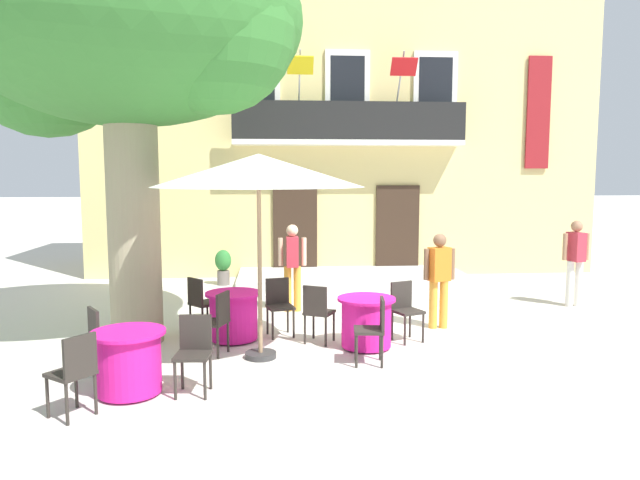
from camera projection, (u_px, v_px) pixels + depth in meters
ground_plane at (373, 326)px, 9.94m from camera, size 120.00×120.00×0.00m
building_facade at (338, 133)px, 16.46m from camera, size 13.00×5.09×7.50m
entrance_step_platform at (352, 278)px, 13.85m from camera, size 5.35×2.09×0.25m
plane_tree at (122, 31)px, 8.56m from camera, size 5.28×4.64×6.36m
cafe_table_near_tree at (366, 322)px, 8.67m from camera, size 0.86×0.86×0.76m
cafe_chair_near_tree_0 at (318, 310)px, 8.86m from camera, size 0.54×0.54×0.91m
cafe_chair_near_tree_1 at (374, 326)px, 7.90m from camera, size 0.44×0.44×0.91m
cafe_chair_near_tree_2 at (405, 307)px, 9.06m from camera, size 0.52×0.52×0.91m
cafe_table_middle at (234, 316)px, 9.06m from camera, size 0.86×0.86×0.76m
cafe_chair_middle_0 at (201, 301)px, 9.50m from camera, size 0.56×0.56×0.91m
cafe_chair_middle_1 at (217, 319)px, 8.31m from camera, size 0.51×0.51×0.91m
cafe_chair_middle_2 at (279, 302)px, 9.36m from camera, size 0.49×0.49×0.91m
cafe_table_front at (129, 362)px, 6.82m from camera, size 0.86×0.86×0.76m
cafe_chair_front_0 at (75, 369)px, 6.14m from camera, size 0.56×0.56×0.91m
cafe_chair_front_1 at (194, 349)px, 6.88m from camera, size 0.43×0.43×0.91m
cafe_chair_front_2 at (103, 337)px, 7.36m from camera, size 0.55×0.55×0.91m
cafe_umbrella at (259, 171)px, 7.94m from camera, size 2.90×2.90×2.85m
ground_planter_left at (223, 265)px, 13.64m from camera, size 0.38×0.38×0.82m
pedestrian_near_entrance at (439, 275)px, 9.74m from camera, size 0.53×0.32×1.60m
pedestrian_mid_plaza at (292, 263)px, 10.95m from camera, size 0.53×0.34×1.64m
pedestrian_by_tree at (575, 258)px, 11.35m from camera, size 0.53×0.38×1.69m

